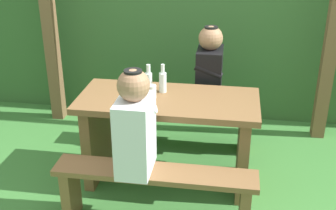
# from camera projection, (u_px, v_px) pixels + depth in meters

# --- Properties ---
(ground_plane) EXTENTS (12.00, 12.00, 0.00)m
(ground_plane) POSITION_uv_depth(u_px,v_px,m) (168.00, 179.00, 3.65)
(ground_plane) COLOR #387332
(hedge_backdrop) EXTENTS (6.40, 0.88, 2.29)m
(hedge_backdrop) POSITION_uv_depth(u_px,v_px,m) (192.00, 3.00, 4.73)
(hedge_backdrop) COLOR #335D2D
(hedge_backdrop) RESTS_ON ground_plane
(pergola_post_left) EXTENTS (0.12, 0.12, 2.07)m
(pergola_post_left) POSITION_uv_depth(u_px,v_px,m) (49.00, 24.00, 4.32)
(pergola_post_left) COLOR brown
(pergola_post_left) RESTS_ON ground_plane
(pergola_post_right) EXTENTS (0.12, 0.12, 2.07)m
(pergola_post_right) POSITION_uv_depth(u_px,v_px,m) (333.00, 35.00, 3.94)
(pergola_post_right) COLOR brown
(pergola_post_right) RESTS_ON ground_plane
(picnic_table) EXTENTS (1.40, 0.64, 0.75)m
(picnic_table) POSITION_uv_depth(u_px,v_px,m) (168.00, 125.00, 3.44)
(picnic_table) COLOR brown
(picnic_table) RESTS_ON ground_plane
(bench_near) EXTENTS (1.40, 0.24, 0.46)m
(bench_near) POSITION_uv_depth(u_px,v_px,m) (155.00, 187.00, 2.99)
(bench_near) COLOR brown
(bench_near) RESTS_ON ground_plane
(bench_far) EXTENTS (1.40, 0.24, 0.46)m
(bench_far) POSITION_uv_depth(u_px,v_px,m) (178.00, 115.00, 4.04)
(bench_far) COLOR brown
(bench_far) RESTS_ON ground_plane
(person_white_shirt) EXTENTS (0.25, 0.35, 0.72)m
(person_white_shirt) POSITION_uv_depth(u_px,v_px,m) (135.00, 126.00, 2.82)
(person_white_shirt) COLOR silver
(person_white_shirt) RESTS_ON bench_near
(person_black_coat) EXTENTS (0.25, 0.35, 0.72)m
(person_black_coat) POSITION_uv_depth(u_px,v_px,m) (209.00, 70.00, 3.81)
(person_black_coat) COLOR black
(person_black_coat) RESTS_ON bench_far
(drinking_glass) EXTENTS (0.08, 0.08, 0.10)m
(drinking_glass) POSITION_uv_depth(u_px,v_px,m) (151.00, 91.00, 3.33)
(drinking_glass) COLOR silver
(drinking_glass) RESTS_ON picnic_table
(bottle_left) EXTENTS (0.06, 0.06, 0.23)m
(bottle_left) POSITION_uv_depth(u_px,v_px,m) (163.00, 81.00, 3.42)
(bottle_left) COLOR silver
(bottle_left) RESTS_ON picnic_table
(bottle_right) EXTENTS (0.06, 0.06, 0.23)m
(bottle_right) POSITION_uv_depth(u_px,v_px,m) (149.00, 81.00, 3.42)
(bottle_right) COLOR silver
(bottle_right) RESTS_ON picnic_table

